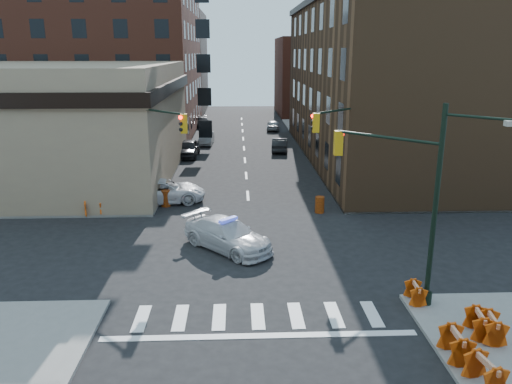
{
  "coord_description": "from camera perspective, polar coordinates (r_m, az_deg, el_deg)",
  "views": [
    {
      "loc": [
        -0.74,
        -24.14,
        9.96
      ],
      "look_at": [
        0.32,
        3.21,
        2.2
      ],
      "focal_mm": 35.0,
      "sensor_mm": 36.0,
      "label": 1
    }
  ],
  "objects": [
    {
      "name": "commercial_row_ne",
      "position": [
        48.71,
        14.49,
        11.86
      ],
      "size": [
        14.0,
        34.0,
        14.0
      ],
      "primitive_type": "cube",
      "color": "#513620",
      "rests_on": "ground"
    },
    {
      "name": "barrel_road",
      "position": [
        32.01,
        7.28,
        -1.44
      ],
      "size": [
        0.78,
        0.78,
        1.05
      ],
      "primitive_type": "cylinder",
      "rotation": [
        0.0,
        0.0,
        -0.43
      ],
      "color": "orange",
      "rests_on": "ground"
    },
    {
      "name": "parked_car_efar",
      "position": [
        65.37,
        1.96,
        7.65
      ],
      "size": [
        1.93,
        4.09,
        1.35
      ],
      "primitive_type": "imported",
      "rotation": [
        0.0,
        0.0,
        3.06
      ],
      "color": "#989CA1",
      "rests_on": "ground"
    },
    {
      "name": "pedestrian_b",
      "position": [
        35.69,
        -17.14,
        0.46
      ],
      "size": [
        0.95,
        0.87,
        1.57
      ],
      "primitive_type": "imported",
      "rotation": [
        0.0,
        0.0,
        0.45
      ],
      "color": "black",
      "rests_on": "sidewalk_nw"
    },
    {
      "name": "police_car",
      "position": [
        25.98,
        -3.28,
        -4.9
      ],
      "size": [
        5.3,
        5.37,
        1.56
      ],
      "primitive_type": "imported",
      "rotation": [
        0.0,
        0.0,
        0.77
      ],
      "color": "silver",
      "rests_on": "ground"
    },
    {
      "name": "parked_car_wnear",
      "position": [
        49.12,
        -7.77,
        4.96
      ],
      "size": [
        2.17,
        4.91,
        1.64
      ],
      "primitive_type": "imported",
      "rotation": [
        0.0,
        0.0,
        -0.05
      ],
      "color": "black",
      "rests_on": "ground"
    },
    {
      "name": "barricade_se_e",
      "position": [
        17.36,
        24.68,
        -18.32
      ],
      "size": [
        0.84,
        1.36,
        0.96
      ],
      "primitive_type": null,
      "rotation": [
        0.0,
        0.0,
        1.74
      ],
      "color": "red",
      "rests_on": "sidewalk_se"
    },
    {
      "name": "ground",
      "position": [
        26.12,
        -0.43,
        -6.59
      ],
      "size": [
        140.0,
        140.0,
        0.0
      ],
      "primitive_type": "plane",
      "color": "black",
      "rests_on": "ground"
    },
    {
      "name": "signal_pole_ne",
      "position": [
        30.73,
        10.21,
        5.04
      ],
      "size": [
        3.67,
        3.58,
        8.0
      ],
      "rotation": [
        0.0,
        0.0,
        -2.36
      ],
      "color": "black",
      "rests_on": "sidewalk_ne"
    },
    {
      "name": "signal_pole_nw",
      "position": [
        30.44,
        -11.89,
        4.84
      ],
      "size": [
        3.58,
        3.67,
        8.0
      ],
      "rotation": [
        0.0,
        0.0,
        -0.79
      ],
      "color": "black",
      "rests_on": "sidewalk_nw"
    },
    {
      "name": "barricade_se_c",
      "position": [
        19.9,
        25.33,
        -13.86
      ],
      "size": [
        0.8,
        1.3,
        0.92
      ],
      "primitive_type": null,
      "rotation": [
        0.0,
        0.0,
        1.41
      ],
      "color": "#EA460B",
      "rests_on": "sidewalk_se"
    },
    {
      "name": "sidewalk_ne",
      "position": [
        62.43,
        20.27,
        5.74
      ],
      "size": [
        34.0,
        54.5,
        0.15
      ],
      "primitive_type": "cube",
      "color": "gray",
      "rests_on": "ground"
    },
    {
      "name": "apartment_block",
      "position": [
        66.59,
        -18.5,
        16.81
      ],
      "size": [
        25.0,
        25.0,
        24.0
      ],
      "primitive_type": "cube",
      "color": "brown",
      "rests_on": "ground"
    },
    {
      "name": "barricade_se_b",
      "position": [
        19.98,
        24.13,
        -13.59
      ],
      "size": [
        0.77,
        1.29,
        0.91
      ],
      "primitive_type": null,
      "rotation": [
        0.0,
        0.0,
        1.43
      ],
      "color": "orange",
      "rests_on": "sidewalk_se"
    },
    {
      "name": "signal_pole_se",
      "position": [
        20.52,
        17.15,
        0.0
      ],
      "size": [
        5.4,
        5.27,
        8.0
      ],
      "rotation": [
        0.0,
        0.0,
        2.36
      ],
      "color": "black",
      "rests_on": "sidewalk_se"
    },
    {
      "name": "tree_ne_near",
      "position": [
        51.22,
        7.14,
        8.45
      ],
      "size": [
        3.0,
        3.0,
        4.85
      ],
      "color": "black",
      "rests_on": "sidewalk_ne"
    },
    {
      "name": "barricade_se_d",
      "position": [
        18.38,
        21.88,
        -15.92
      ],
      "size": [
        0.69,
        1.32,
        0.98
      ],
      "primitive_type": null,
      "rotation": [
        0.0,
        0.0,
        1.54
      ],
      "color": "#C84809",
      "rests_on": "sidewalk_se"
    },
    {
      "name": "pickup",
      "position": [
        34.43,
        -10.59,
        0.11
      ],
      "size": [
        6.03,
        3.44,
        1.59
      ],
      "primitive_type": "imported",
      "rotation": [
        0.0,
        0.0,
        1.72
      ],
      "color": "silver",
      "rests_on": "ground"
    },
    {
      "name": "parked_car_wfar",
      "position": [
        55.48,
        -5.69,
        6.11
      ],
      "size": [
        1.61,
        4.11,
        1.33
      ],
      "primitive_type": "imported",
      "rotation": [
        0.0,
        0.0,
        -0.05
      ],
      "color": "gray",
      "rests_on": "ground"
    },
    {
      "name": "bank_building",
      "position": [
        44.11,
        -24.04,
        7.36
      ],
      "size": [
        22.0,
        22.0,
        9.0
      ],
      "primitive_type": "cube",
      "color": "#8C795C",
      "rests_on": "ground"
    },
    {
      "name": "pedestrian_a",
      "position": [
        32.12,
        -14.14,
        -0.69
      ],
      "size": [
        0.82,
        0.74,
        1.89
      ],
      "primitive_type": "imported",
      "rotation": [
        0.0,
        0.0,
        -0.54
      ],
      "color": "black",
      "rests_on": "sidewalk_nw"
    },
    {
      "name": "barricade_nw_b",
      "position": [
        32.53,
        -18.11,
        -1.71
      ],
      "size": [
        1.29,
        0.84,
        0.89
      ],
      "primitive_type": null,
      "rotation": [
        0.0,
        0.0,
        0.22
      ],
      "color": "#CF5C09",
      "rests_on": "sidewalk_nw"
    },
    {
      "name": "barricade_se_a",
      "position": [
        21.5,
        17.76,
        -10.95
      ],
      "size": [
        0.59,
        1.09,
        0.8
      ],
      "primitive_type": null,
      "rotation": [
        0.0,
        0.0,
        1.52
      ],
      "color": "orange",
      "rests_on": "sidewalk_se"
    },
    {
      "name": "parked_car_enear",
      "position": [
        51.36,
        2.73,
        5.42
      ],
      "size": [
        1.96,
        4.4,
        1.4
      ],
      "primitive_type": "imported",
      "rotation": [
        0.0,
        0.0,
        3.03
      ],
      "color": "black",
      "rests_on": "ground"
    },
    {
      "name": "barricade_nw_a",
      "position": [
        33.12,
        -17.02,
        -1.36
      ],
      "size": [
        1.18,
        0.7,
        0.84
      ],
      "primitive_type": null,
      "rotation": [
        0.0,
        0.0,
        -0.13
      ],
      "color": "#C63509",
      "rests_on": "sidewalk_nw"
    },
    {
      "name": "filler_nw",
      "position": [
        87.5,
        -12.65,
        14.17
      ],
      "size": [
        20.0,
        18.0,
        16.0
      ],
      "primitive_type": "cube",
      "color": "brown",
      "rests_on": "ground"
    },
    {
      "name": "filler_ne",
      "position": [
        83.55,
        8.16,
        12.95
      ],
      "size": [
        16.0,
        16.0,
        12.0
      ],
      "primitive_type": "cube",
      "color": "brown",
      "rests_on": "ground"
    },
    {
      "name": "barrel_bank",
      "position": [
        33.58,
        -10.28,
        -0.72
      ],
      "size": [
        0.72,
        0.72,
        1.09
      ],
      "primitive_type": "cylinder",
      "rotation": [
        0.0,
        0.0,
        0.19
      ],
      "color": "#D25B09",
      "rests_on": "ground"
    },
    {
      "name": "sidewalk_nw",
      "position": [
        61.89,
        -23.37,
        5.34
      ],
      "size": [
        34.0,
        54.5,
        0.15
      ],
      "primitive_type": "cube",
      "color": "gray",
      "rests_on": "ground"
    },
    {
      "name": "parked_car_wdeep",
      "position": [
        68.64,
        -6.16,
        7.96
      ],
      "size": [
        2.43,
        4.81,
        1.34
      ],
      "primitive_type": "imported",
      "rotation": [
        0.0,
        0.0,
        0.12
      ],
      "color": "black",
      "rests_on": "ground"
    },
    {
      "name": "tree_ne_far",
      "position": [
        59.08,
        5.89,
        9.46
      ],
      "size": [
        3.0,
        3.0,
        4.85
      ],
      "color": "black",
      "rests_on": "sidewalk_ne"
    },
    {
      "name": "pedestrian_c",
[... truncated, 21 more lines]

